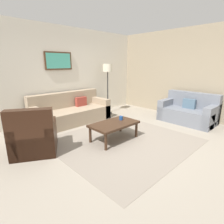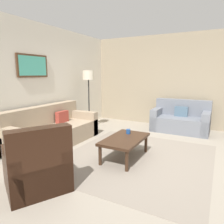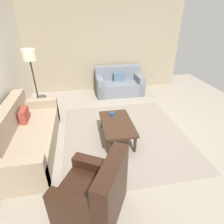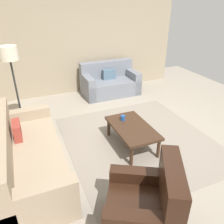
{
  "view_description": "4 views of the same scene",
  "coord_description": "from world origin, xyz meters",
  "px_view_note": "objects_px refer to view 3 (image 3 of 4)",
  "views": [
    {
      "loc": [
        -2.8,
        -2.54,
        1.72
      ],
      "look_at": [
        -0.02,
        0.36,
        0.62
      ],
      "focal_mm": 28.57,
      "sensor_mm": 36.0,
      "label": 1
    },
    {
      "loc": [
        -3.56,
        -1.35,
        1.61
      ],
      "look_at": [
        0.04,
        0.56,
        0.86
      ],
      "focal_mm": 33.08,
      "sensor_mm": 36.0,
      "label": 2
    },
    {
      "loc": [
        -3.25,
        0.89,
        2.44
      ],
      "look_at": [
        -0.08,
        0.31,
        0.66
      ],
      "focal_mm": 28.95,
      "sensor_mm": 36.0,
      "label": 3
    },
    {
      "loc": [
        -3.17,
        1.9,
        2.5
      ],
      "look_at": [
        0.11,
        0.51,
        0.67
      ],
      "focal_mm": 36.14,
      "sensor_mm": 36.0,
      "label": 4
    }
  ],
  "objects_px": {
    "couch_loveseat": "(119,84)",
    "lamp_standing": "(30,62)",
    "armchair_leather": "(96,196)",
    "coffee_table": "(117,125)",
    "cup": "(112,114)",
    "couch_main": "(24,137)"
  },
  "relations": [
    {
      "from": "couch_main",
      "to": "cup",
      "type": "relative_size",
      "value": 24.32
    },
    {
      "from": "coffee_table",
      "to": "cup",
      "type": "distance_m",
      "value": 0.31
    },
    {
      "from": "coffee_table",
      "to": "armchair_leather",
      "type": "bearing_deg",
      "value": 158.69
    },
    {
      "from": "couch_main",
      "to": "armchair_leather",
      "type": "distance_m",
      "value": 2.0
    },
    {
      "from": "armchair_leather",
      "to": "coffee_table",
      "type": "height_order",
      "value": "armchair_leather"
    },
    {
      "from": "couch_loveseat",
      "to": "lamp_standing",
      "type": "bearing_deg",
      "value": 114.35
    },
    {
      "from": "couch_loveseat",
      "to": "lamp_standing",
      "type": "relative_size",
      "value": 0.9
    },
    {
      "from": "couch_main",
      "to": "armchair_leather",
      "type": "relative_size",
      "value": 2.09
    },
    {
      "from": "cup",
      "to": "couch_main",
      "type": "bearing_deg",
      "value": 99.54
    },
    {
      "from": "couch_main",
      "to": "coffee_table",
      "type": "xyz_separation_m",
      "value": [
        0.02,
        -1.88,
        0.06
      ]
    },
    {
      "from": "couch_loveseat",
      "to": "cup",
      "type": "relative_size",
      "value": 16.4
    },
    {
      "from": "coffee_table",
      "to": "lamp_standing",
      "type": "distance_m",
      "value": 2.56
    },
    {
      "from": "couch_main",
      "to": "armchair_leather",
      "type": "bearing_deg",
      "value": -140.97
    },
    {
      "from": "couch_loveseat",
      "to": "cup",
      "type": "bearing_deg",
      "value": 163.99
    },
    {
      "from": "couch_main",
      "to": "lamp_standing",
      "type": "relative_size",
      "value": 1.33
    },
    {
      "from": "coffee_table",
      "to": "couch_main",
      "type": "bearing_deg",
      "value": 90.67
    },
    {
      "from": "couch_loveseat",
      "to": "armchair_leather",
      "type": "distance_m",
      "value": 4.31
    },
    {
      "from": "armchair_leather",
      "to": "coffee_table",
      "type": "relative_size",
      "value": 0.99
    },
    {
      "from": "cup",
      "to": "lamp_standing",
      "type": "relative_size",
      "value": 0.05
    },
    {
      "from": "armchair_leather",
      "to": "cup",
      "type": "xyz_separation_m",
      "value": [
        1.86,
        -0.56,
        0.15
      ]
    },
    {
      "from": "armchair_leather",
      "to": "couch_loveseat",
      "type": "bearing_deg",
      "value": -16.35
    },
    {
      "from": "couch_main",
      "to": "cup",
      "type": "xyz_separation_m",
      "value": [
        0.31,
        -1.82,
        0.16
      ]
    }
  ]
}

